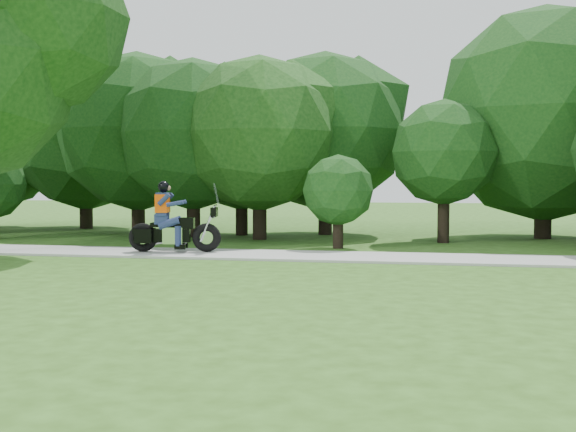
{
  "coord_description": "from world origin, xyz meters",
  "views": [
    {
      "loc": [
        1.5,
        -9.97,
        2.0
      ],
      "look_at": [
        -1.18,
        3.57,
        1.28
      ],
      "focal_mm": 45.0,
      "sensor_mm": 36.0,
      "label": 1
    }
  ],
  "objects": [
    {
      "name": "ground",
      "position": [
        0.0,
        0.0,
        0.0
      ],
      "size": [
        100.0,
        100.0,
        0.0
      ],
      "primitive_type": "plane",
      "color": "#2C4C15",
      "rests_on": "ground"
    },
    {
      "name": "tree_line",
      "position": [
        1.51,
        14.86,
        3.65
      ],
      "size": [
        39.5,
        11.13,
        7.7
      ],
      "color": "black",
      "rests_on": "ground"
    },
    {
      "name": "touring_motorcycle",
      "position": [
        -5.25,
        8.0,
        0.74
      ],
      "size": [
        2.45,
        1.0,
        1.87
      ],
      "rotation": [
        0.0,
        0.0,
        0.17
      ],
      "color": "black",
      "rests_on": "walkway"
    },
    {
      "name": "walkway",
      "position": [
        0.0,
        8.0,
        0.03
      ],
      "size": [
        60.0,
        2.2,
        0.06
      ],
      "primitive_type": "cube",
      "color": "#9B9B96",
      "rests_on": "ground"
    }
  ]
}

